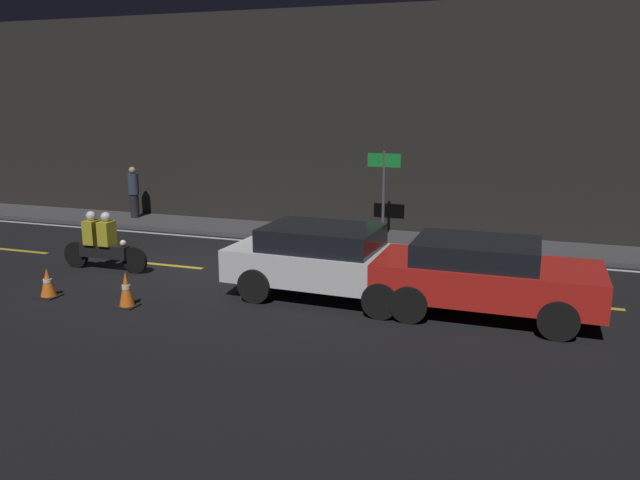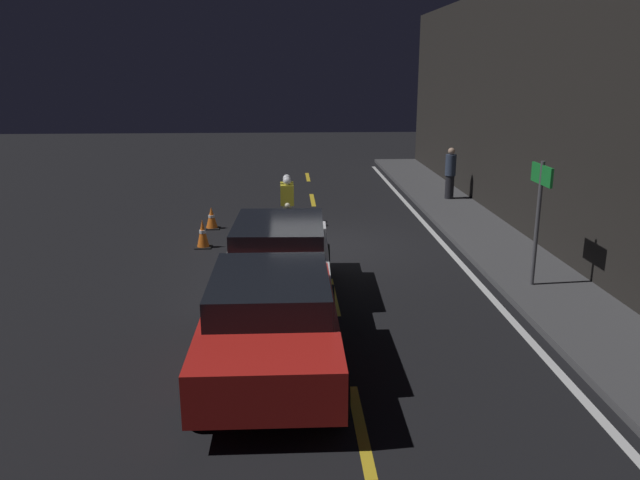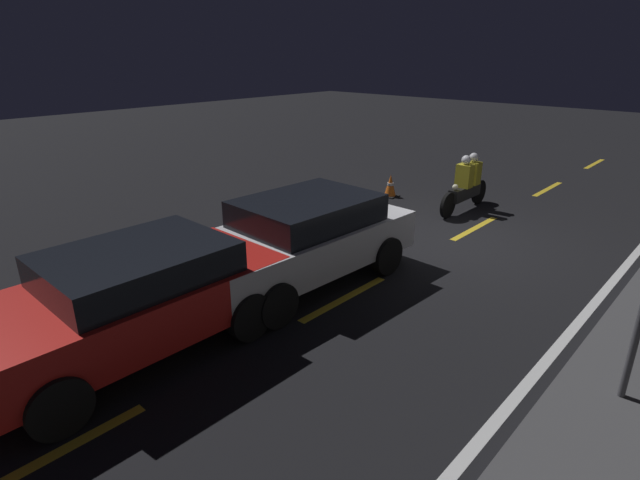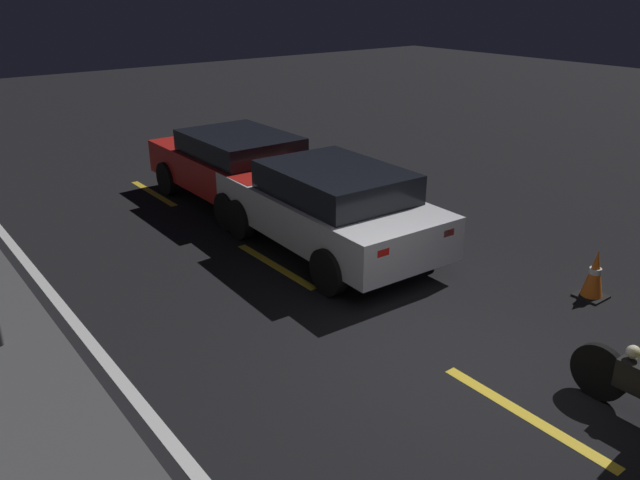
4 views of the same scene
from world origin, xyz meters
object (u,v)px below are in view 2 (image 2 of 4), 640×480
traffic_cone_mid (203,234)px  shop_sign (540,199)px  sedan_white (279,257)px  motorcycle (287,202)px  pedestrian (450,173)px  taxi_red (270,321)px  traffic_cone_near (212,218)px

traffic_cone_mid → shop_sign: (3.40, 6.76, 1.48)m
sedan_white → traffic_cone_mid: size_ratio=5.94×
motorcycle → traffic_cone_mid: bearing=-44.4°
sedan_white → pedestrian: bearing=149.4°
taxi_red → traffic_cone_mid: (-6.46, -1.78, -0.42)m
traffic_cone_near → shop_sign: (5.26, 6.76, 1.53)m
pedestrian → shop_sign: size_ratio=0.68×
sedan_white → traffic_cone_near: 5.65m
taxi_red → motorcycle: size_ratio=1.81×
traffic_cone_near → shop_sign: shop_sign is taller
traffic_cone_near → traffic_cone_mid: size_ratio=0.85×
taxi_red → pedestrian: (-11.36, 5.49, 0.19)m
pedestrian → traffic_cone_mid: bearing=-56.0°
traffic_cone_mid → shop_sign: shop_sign is taller
shop_sign → sedan_white: bearing=-89.3°
sedan_white → taxi_red: size_ratio=1.03×
pedestrian → sedan_white: bearing=-32.8°
motorcycle → traffic_cone_near: 2.09m
sedan_white → traffic_cone_near: size_ratio=6.97×
traffic_cone_near → pedestrian: 7.91m
traffic_cone_near → traffic_cone_mid: (1.86, -0.00, 0.05)m
sedan_white → traffic_cone_mid: sedan_white is taller
motorcycle → taxi_red: bearing=-2.1°
sedan_white → shop_sign: bearing=92.9°
traffic_cone_mid → pedestrian: (-4.90, 7.27, 0.62)m
sedan_white → traffic_cone_mid: bearing=-149.3°
motorcycle → traffic_cone_mid: 2.95m
shop_sign → traffic_cone_mid: bearing=-116.7°
traffic_cone_mid → pedestrian: pedestrian is taller
taxi_red → traffic_cone_near: (-8.32, -1.78, -0.47)m
taxi_red → pedestrian: pedestrian is taller
taxi_red → shop_sign: 5.95m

